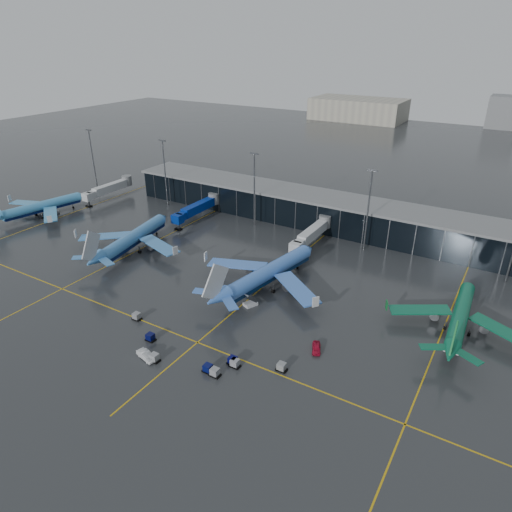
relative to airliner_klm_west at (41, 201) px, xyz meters
The scene contains 13 objects.
ground 87.97m from the airliner_klm_west, 11.19° to the right, with size 600.00×600.00×0.00m, color #282B2D.
terminal_pier 97.13m from the airliner_klm_west, 27.57° to the left, with size 142.00×17.00×10.70m.
jet_bridges 57.33m from the airliner_klm_west, 26.92° to the left, with size 94.00×27.50×7.20m.
flood_masts 97.20m from the airliner_klm_west, 19.89° to the left, with size 203.00×0.50×25.50m.
taxi_lines 96.50m from the airliner_klm_west, ahead, with size 220.00×120.00×0.02m.
airliner_klm_west is the anchor object (origin of this frame).
airliner_arkefly 50.02m from the airliner_klm_west, ahead, with size 36.99×42.12×12.95m, color #4087D4, non-canonical shape.
airliner_klm_near 97.24m from the airliner_klm_west, ahead, with size 38.38×43.71×13.43m, color #447CE0, non-canonical shape.
airliner_aer_lingus 143.84m from the airliner_klm_west, ahead, with size 32.51×37.03×11.38m, color #0B6343, non-canonical shape.
baggage_carts 106.07m from the airliner_klm_west, 19.80° to the right, with size 40.02×12.46×1.70m.
mobile_airstair 99.03m from the airliner_klm_west, ahead, with size 3.32×3.82×3.45m.
service_van_red 121.49m from the airliner_klm_west, 10.08° to the right, with size 1.78×4.42×1.51m, color #B10D2C.
service_van_white 99.81m from the airliner_klm_west, 24.87° to the right, with size 1.75×5.02×1.65m, color silver.
Camera 1 is at (62.94, -77.87, 60.56)m, focal length 32.00 mm.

